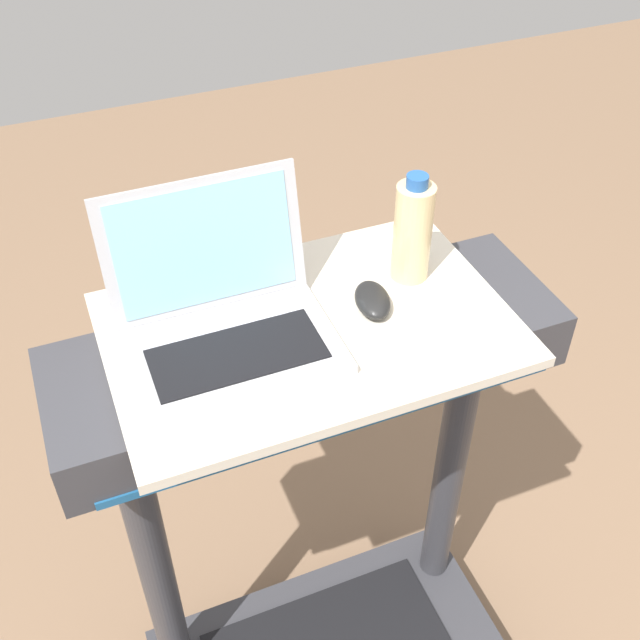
# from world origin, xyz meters

# --- Properties ---
(desk_board) EXTENTS (0.68, 0.45, 0.02)m
(desk_board) POSITION_xyz_m (0.00, 0.70, 1.09)
(desk_board) COLOR beige
(desk_board) RESTS_ON treadmill_base
(laptop) EXTENTS (0.33, 0.28, 0.24)m
(laptop) POSITION_xyz_m (-0.14, 0.72, 1.15)
(laptop) COLOR #B7B7BC
(laptop) RESTS_ON desk_board
(computer_mouse) EXTENTS (0.08, 0.11, 0.03)m
(computer_mouse) POSITION_xyz_m (0.12, 0.70, 1.12)
(computer_mouse) COLOR black
(computer_mouse) RESTS_ON desk_board
(water_bottle) EXTENTS (0.07, 0.07, 0.21)m
(water_bottle) POSITION_xyz_m (0.22, 0.76, 1.19)
(water_bottle) COLOR beige
(water_bottle) RESTS_ON desk_board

